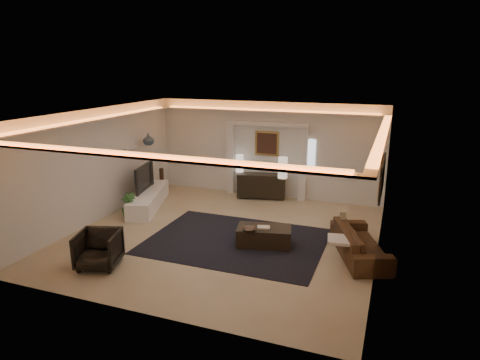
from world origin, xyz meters
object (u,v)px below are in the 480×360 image
(console, at_px, (261,185))
(sofa, at_px, (360,242))
(coffee_table, at_px, (264,237))
(armchair, at_px, (98,249))

(console, xyz_separation_m, sofa, (3.21, -3.15, -0.09))
(console, height_order, coffee_table, console)
(sofa, height_order, armchair, armchair)
(coffee_table, bearing_deg, console, 96.32)
(sofa, bearing_deg, console, 24.57)
(sofa, relative_size, coffee_table, 1.75)
(console, relative_size, coffee_table, 1.19)
(armchair, bearing_deg, sofa, 8.48)
(coffee_table, relative_size, armchair, 1.47)
(sofa, xyz_separation_m, coffee_table, (-2.08, -0.18, -0.10))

